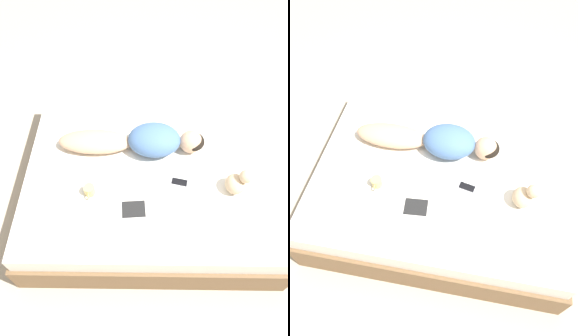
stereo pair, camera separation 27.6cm
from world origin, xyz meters
The scene contains 7 objects.
ground_plane centered at (0.00, 0.00, 0.00)m, with size 12.00×12.00×0.00m, color #B7A88E.
bed centered at (0.00, 0.00, 0.26)m, with size 1.94×2.21×0.52m.
person centered at (-0.14, -0.10, 0.62)m, with size 0.36×1.29×0.23m.
open_magazine centered at (0.39, -0.15, 0.52)m, with size 0.47×0.30×0.01m.
coffee_mug centered at (0.35, -0.50, 0.56)m, with size 0.13×0.09×0.08m.
cell_phone centered at (0.23, 0.23, 0.52)m, with size 0.11×0.17×0.01m.
plush_toy centered at (0.29, 0.69, 0.62)m, with size 0.18×0.20×0.24m.
Camera 2 is at (1.70, 0.23, 2.82)m, focal length 35.00 mm.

